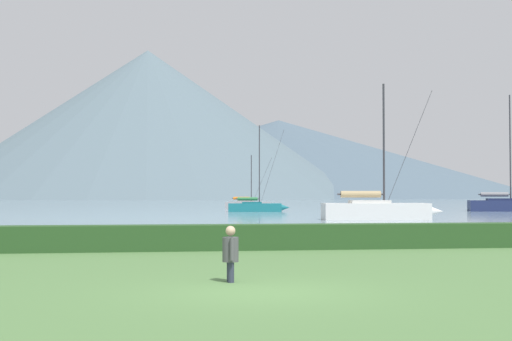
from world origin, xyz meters
name	(u,v)px	position (x,y,z in m)	size (l,w,h in m)	color
ground_plane	(260,292)	(0.00, 0.00, 0.00)	(1000.00, 1000.00, 0.00)	#517A42
harbor_water	(160,203)	(0.00, 137.00, 0.00)	(320.00, 246.00, 0.00)	gray
hedge_line	(212,237)	(0.00, 11.00, 0.44)	(80.00, 1.20, 0.88)	#284C23
sailboat_slip_0	(256,207)	(9.36, 64.48, 0.57)	(6.82, 2.78, 9.51)	#19707A
sailboat_slip_2	(506,204)	(37.33, 62.06, 0.77)	(9.17, 4.81, 13.08)	navy
sailboat_slip_3	(377,210)	(14.86, 38.70, 0.76)	(9.33, 3.50, 10.34)	white
sailboat_slip_7	(248,205)	(10.63, 79.89, 0.54)	(6.73, 3.26, 7.03)	#9E9EA3
person_seated_viewer	(230,251)	(-0.40, 1.71, 0.69)	(0.36, 0.57, 1.25)	#2D3347
distant_hill_west_ridge	(279,159)	(66.50, 369.45, 20.78)	(271.45, 271.45, 41.56)	#4C6070
distant_hill_central_peak	(147,124)	(-3.20, 297.05, 31.61)	(181.70, 181.70, 63.21)	slate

